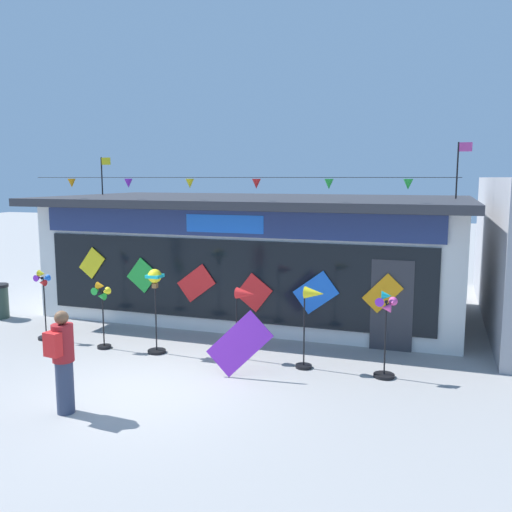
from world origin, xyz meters
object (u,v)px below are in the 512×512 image
at_px(wind_spinner_far_left, 44,300).
at_px(wind_spinner_center_right, 244,306).
at_px(person_mid_plaza, 63,360).
at_px(wind_spinner_center_left, 155,294).
at_px(kite_shop_building, 260,253).
at_px(wind_spinner_left, 102,304).
at_px(display_kite_on_ground, 240,344).
at_px(wind_spinner_far_right, 386,326).
at_px(wind_spinner_right, 311,311).

xyz_separation_m(wind_spinner_far_left, wind_spinner_center_right, (4.86, 0.17, 0.20)).
bearing_deg(person_mid_plaza, wind_spinner_center_left, -79.92).
relative_size(wind_spinner_center_left, wind_spinner_center_right, 1.21).
distance_m(kite_shop_building, wind_spinner_center_right, 4.34).
distance_m(kite_shop_building, wind_spinner_left, 5.04).
distance_m(kite_shop_building, display_kite_on_ground, 5.44).
height_order(kite_shop_building, wind_spinner_far_right, kite_shop_building).
xyz_separation_m(kite_shop_building, wind_spinner_far_left, (-3.83, -4.35, -0.69)).
xyz_separation_m(wind_spinner_left, person_mid_plaza, (1.37, -3.07, -0.12)).
xyz_separation_m(kite_shop_building, wind_spinner_center_right, (1.03, -4.19, -0.49)).
xyz_separation_m(wind_spinner_center_left, person_mid_plaza, (0.11, -3.19, -0.41)).
bearing_deg(wind_spinner_left, wind_spinner_center_left, 5.23).
xyz_separation_m(wind_spinner_center_left, wind_spinner_center_right, (1.92, 0.21, -0.16)).
relative_size(wind_spinner_far_left, display_kite_on_ground, 1.38).
height_order(kite_shop_building, wind_spinner_center_left, kite_shop_building).
bearing_deg(person_mid_plaza, wind_spinner_far_right, -137.22).
relative_size(wind_spinner_far_right, display_kite_on_ground, 1.40).
height_order(kite_shop_building, display_kite_on_ground, kite_shop_building).
relative_size(wind_spinner_far_left, wind_spinner_far_right, 0.98).
xyz_separation_m(kite_shop_building, display_kite_on_ground, (1.31, -5.19, -0.98)).
xyz_separation_m(wind_spinner_center_right, display_kite_on_ground, (0.28, -1.00, -0.49)).
relative_size(wind_spinner_far_left, wind_spinner_left, 1.10).
height_order(wind_spinner_far_left, wind_spinner_center_right, wind_spinner_far_left).
bearing_deg(kite_shop_building, wind_spinner_center_left, -101.47).
bearing_deg(kite_shop_building, wind_spinner_center_right, -76.19).
height_order(wind_spinner_center_right, wind_spinner_far_right, wind_spinner_far_right).
xyz_separation_m(wind_spinner_center_right, wind_spinner_right, (1.45, -0.12, 0.03)).
bearing_deg(kite_shop_building, person_mid_plaza, -95.91).
bearing_deg(wind_spinner_right, wind_spinner_center_right, 175.18).
xyz_separation_m(wind_spinner_left, wind_spinner_far_right, (6.06, 0.16, -0.01)).
relative_size(wind_spinner_center_right, wind_spinner_right, 0.92).
bearing_deg(wind_spinner_right, kite_shop_building, 119.91).
bearing_deg(wind_spinner_center_right, display_kite_on_ground, -74.27).
distance_m(wind_spinner_far_left, wind_spinner_left, 1.69).
bearing_deg(wind_spinner_center_right, wind_spinner_center_left, -173.73).
bearing_deg(wind_spinner_right, wind_spinner_center_left, -178.49).
bearing_deg(wind_spinner_far_left, wind_spinner_center_right, 1.95).
bearing_deg(wind_spinner_center_left, kite_shop_building, 78.53).
height_order(wind_spinner_right, wind_spinner_far_right, wind_spinner_far_right).
bearing_deg(wind_spinner_right, display_kite_on_ground, -143.06).
bearing_deg(wind_spinner_center_right, person_mid_plaza, -118.09).
distance_m(wind_spinner_center_right, person_mid_plaza, 3.86).
height_order(wind_spinner_left, display_kite_on_ground, wind_spinner_left).
bearing_deg(wind_spinner_left, wind_spinner_far_left, 174.54).
relative_size(wind_spinner_far_left, person_mid_plaza, 0.98).
relative_size(kite_shop_building, wind_spinner_far_left, 6.81).
distance_m(wind_spinner_right, wind_spinner_far_right, 1.44).
xyz_separation_m(wind_spinner_left, display_kite_on_ground, (3.46, -0.67, -0.36)).
distance_m(wind_spinner_far_right, display_kite_on_ground, 2.75).
bearing_deg(person_mid_plaza, wind_spinner_center_right, -109.93).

